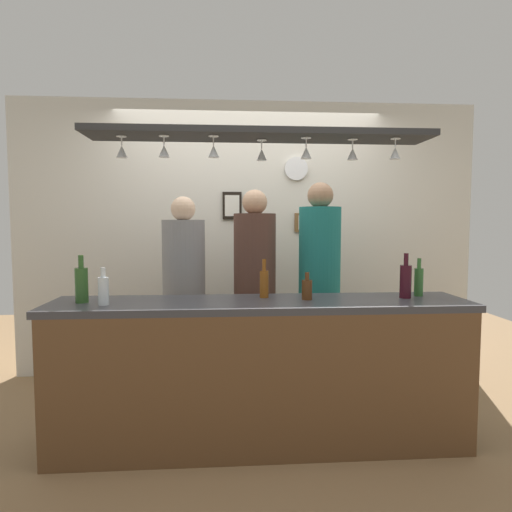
% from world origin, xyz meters
% --- Properties ---
extents(ground_plane, '(8.00, 8.00, 0.00)m').
position_xyz_m(ground_plane, '(0.00, 0.00, 0.00)').
color(ground_plane, olive).
extents(back_wall, '(4.40, 0.06, 2.60)m').
position_xyz_m(back_wall, '(0.00, 1.10, 1.30)').
color(back_wall, silver).
rests_on(back_wall, ground_plane).
extents(bar_counter, '(2.70, 0.55, 0.95)m').
position_xyz_m(bar_counter, '(0.00, -0.50, 0.65)').
color(bar_counter, '#38383D').
rests_on(bar_counter, ground_plane).
extents(overhead_glass_rack, '(2.20, 0.36, 0.04)m').
position_xyz_m(overhead_glass_rack, '(0.00, -0.30, 2.02)').
color(overhead_glass_rack, black).
extents(hanging_wineglass_far_left, '(0.07, 0.07, 0.13)m').
position_xyz_m(hanging_wineglass_far_left, '(-0.87, -0.31, 1.90)').
color(hanging_wineglass_far_left, silver).
rests_on(hanging_wineglass_far_left, overhead_glass_rack).
extents(hanging_wineglass_left, '(0.07, 0.07, 0.13)m').
position_xyz_m(hanging_wineglass_left, '(-0.61, -0.34, 1.90)').
color(hanging_wineglass_left, silver).
rests_on(hanging_wineglass_left, overhead_glass_rack).
extents(hanging_wineglass_center_left, '(0.07, 0.07, 0.13)m').
position_xyz_m(hanging_wineglass_center_left, '(-0.30, -0.36, 1.90)').
color(hanging_wineglass_center_left, silver).
rests_on(hanging_wineglass_center_left, overhead_glass_rack).
extents(hanging_wineglass_center, '(0.07, 0.07, 0.13)m').
position_xyz_m(hanging_wineglass_center, '(0.01, -0.24, 1.90)').
color(hanging_wineglass_center, silver).
rests_on(hanging_wineglass_center, overhead_glass_rack).
extents(hanging_wineglass_center_right, '(0.07, 0.07, 0.13)m').
position_xyz_m(hanging_wineglass_center_right, '(0.29, -0.34, 1.90)').
color(hanging_wineglass_center_right, silver).
rests_on(hanging_wineglass_center_right, overhead_glass_rack).
extents(hanging_wineglass_right, '(0.07, 0.07, 0.13)m').
position_xyz_m(hanging_wineglass_right, '(0.60, -0.31, 1.90)').
color(hanging_wineglass_right, silver).
rests_on(hanging_wineglass_right, overhead_glass_rack).
extents(hanging_wineglass_far_right, '(0.07, 0.07, 0.13)m').
position_xyz_m(hanging_wineglass_far_right, '(0.86, -0.36, 1.90)').
color(hanging_wineglass_far_right, silver).
rests_on(hanging_wineglass_far_right, overhead_glass_rack).
extents(person_left_grey_shirt, '(0.34, 0.34, 1.66)m').
position_xyz_m(person_left_grey_shirt, '(-0.56, 0.39, 1.00)').
color(person_left_grey_shirt, '#2D334C').
rests_on(person_left_grey_shirt, ground_plane).
extents(person_middle_brown_shirt, '(0.34, 0.34, 1.72)m').
position_xyz_m(person_middle_brown_shirt, '(0.01, 0.39, 1.04)').
color(person_middle_brown_shirt, '#2D334C').
rests_on(person_middle_brown_shirt, ground_plane).
extents(person_right_teal_shirt, '(0.34, 0.34, 1.78)m').
position_xyz_m(person_right_teal_shirt, '(0.54, 0.39, 1.08)').
color(person_right_teal_shirt, '#2D334C').
rests_on(person_right_teal_shirt, ground_plane).
extents(bottle_champagne_green, '(0.08, 0.08, 0.30)m').
position_xyz_m(bottle_champagne_green, '(-1.13, -0.34, 1.07)').
color(bottle_champagne_green, '#2D5623').
rests_on(bottle_champagne_green, bar_counter).
extents(bottle_beer_brown_stubby, '(0.07, 0.07, 0.18)m').
position_xyz_m(bottle_beer_brown_stubby, '(0.30, -0.33, 1.02)').
color(bottle_beer_brown_stubby, '#512D14').
rests_on(bottle_beer_brown_stubby, bar_counter).
extents(bottle_soda_clear, '(0.06, 0.06, 0.23)m').
position_xyz_m(bottle_soda_clear, '(-0.97, -0.43, 1.04)').
color(bottle_soda_clear, silver).
rests_on(bottle_soda_clear, bar_counter).
extents(bottle_beer_green_import, '(0.06, 0.06, 0.26)m').
position_xyz_m(bottle_beer_green_import, '(1.09, -0.24, 1.06)').
color(bottle_beer_green_import, '#336B2D').
rests_on(bottle_beer_green_import, bar_counter).
extents(bottle_wine_dark_red, '(0.08, 0.08, 0.30)m').
position_xyz_m(bottle_wine_dark_red, '(0.97, -0.32, 1.07)').
color(bottle_wine_dark_red, '#380F19').
rests_on(bottle_wine_dark_red, bar_counter).
extents(bottle_beer_amber_tall, '(0.06, 0.06, 0.26)m').
position_xyz_m(bottle_beer_amber_tall, '(0.03, -0.23, 1.05)').
color(bottle_beer_amber_tall, brown).
rests_on(bottle_beer_amber_tall, bar_counter).
extents(picture_frame_crest, '(0.18, 0.02, 0.26)m').
position_xyz_m(picture_frame_crest, '(-0.16, 1.06, 1.61)').
color(picture_frame_crest, black).
rests_on(picture_frame_crest, back_wall).
extents(picture_frame_lower_pair, '(0.30, 0.02, 0.18)m').
position_xyz_m(picture_frame_lower_pair, '(0.59, 1.06, 1.46)').
color(picture_frame_lower_pair, brown).
rests_on(picture_frame_lower_pair, back_wall).
extents(wall_clock, '(0.22, 0.03, 0.22)m').
position_xyz_m(wall_clock, '(0.45, 1.05, 1.97)').
color(wall_clock, white).
rests_on(wall_clock, back_wall).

